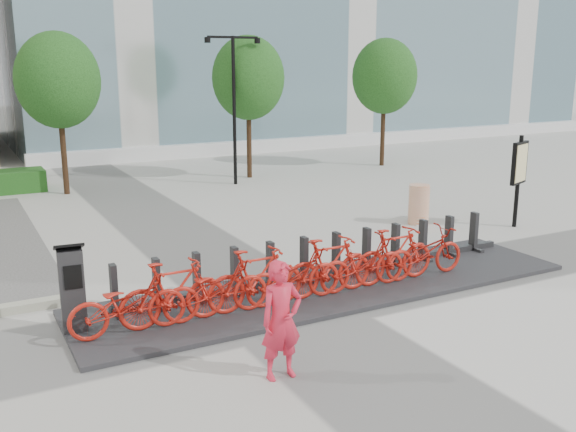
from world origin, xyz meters
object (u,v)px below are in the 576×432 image
bike_0 (128,304)px  kiosk (72,288)px  worker_red (281,320)px  map_sign (519,167)px  construction_barrel (419,204)px

bike_0 → kiosk: 0.91m
bike_0 → worker_red: size_ratio=1.11×
worker_red → kiosk: bearing=128.5°
bike_0 → map_sign: map_sign is taller
kiosk → map_sign: bearing=13.8°
bike_0 → kiosk: kiosk is taller
kiosk → worker_red: (2.20, -2.73, 0.05)m
worker_red → construction_barrel: worker_red is taller
bike_0 → kiosk: bearing=53.9°
bike_0 → construction_barrel: construction_barrel is taller
bike_0 → worker_red: worker_red is taller
kiosk → construction_barrel: bearing=23.9°
kiosk → map_sign: (11.28, 1.63, 0.80)m
worker_red → map_sign: map_sign is taller
bike_0 → worker_red: 2.68m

